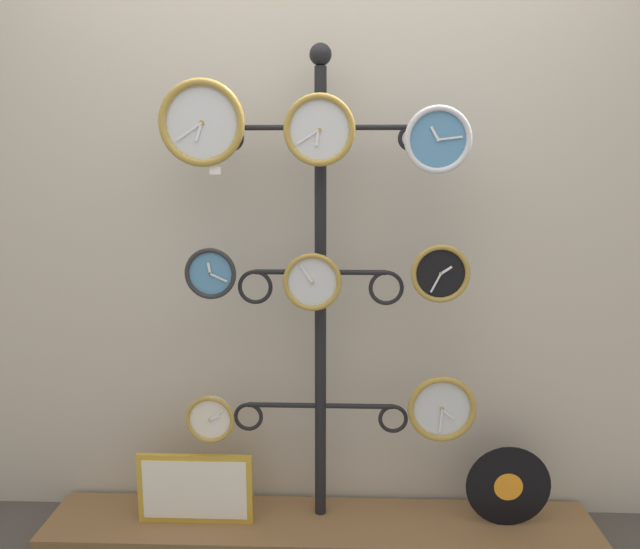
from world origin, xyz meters
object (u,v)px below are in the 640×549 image
Objects in this scene: clock_middle_right at (440,273)px; vinyl_record at (508,486)px; clock_bottom_right at (442,408)px; clock_top_right at (438,140)px; clock_top_left at (202,123)px; picture_frame at (195,489)px; clock_middle_center at (312,282)px; clock_middle_left at (211,273)px; clock_top_center at (318,130)px; display_stand at (320,378)px; clock_bottom_left at (210,419)px.

clock_middle_right reaches higher than vinyl_record.
clock_top_right is at bearing -155.80° from clock_bottom_right.
clock_top_right is at bearing -171.39° from vinyl_record.
clock_middle_right is at bearing 1.00° from clock_top_left.
picture_frame is at bearing -179.73° from clock_middle_right.
clock_middle_center is at bearing 179.59° from clock_middle_right.
clock_top_left is 0.69m from clock_middle_center.
clock_top_left is at bearing -124.86° from clock_middle_left.
clock_top_right is 0.48m from clock_middle_right.
clock_middle_right is 0.90m from vinyl_record.
clock_top_center is at bearing -3.75° from clock_middle_left.
clock_bottom_right reaches higher than vinyl_record.
display_stand is 6.16× the size of clock_top_left.
clock_bottom_right is at bearing -11.03° from display_stand.
clock_middle_left is 0.87m from picture_frame.
clock_top_right is 1.63m from picture_frame.
clock_top_center is 0.76× the size of vinyl_record.
clock_middle_right is at bearing -0.08° from clock_middle_left.
clock_middle_right is (0.03, 0.03, -0.48)m from clock_top_right.
clock_top_center reaches higher than clock_middle_left.
clock_top_left is 0.54m from clock_middle_left.
clock_bottom_left is 0.73× the size of clock_bottom_right.
clock_bottom_right is 0.57× the size of picture_frame.
vinyl_record is 1.24m from picture_frame.
vinyl_record is (1.16, 0.04, -0.28)m from clock_bottom_left.
vinyl_record is (0.28, 0.03, -0.33)m from clock_bottom_right.
display_stand is at bearing 169.41° from clock_middle_right.
clock_top_right reaches higher than clock_bottom_left.
clock_middle_right is 0.65× the size of vinyl_record.
display_stand is 8.68× the size of clock_middle_center.
display_stand reaches higher than clock_top_left.
clock_top_center reaches higher than clock_bottom_left.
clock_top_center is 0.55× the size of picture_frame.
clock_bottom_left is (-0.00, -0.00, -1.11)m from clock_top_left.
display_stand reaches higher than vinyl_record.
display_stand is 8.04× the size of clock_top_right.
clock_top_left is at bearing -179.00° from clock_middle_right.
clock_bottom_right is at bearing -174.54° from vinyl_record.
clock_top_center is at bearing -50.47° from clock_middle_center.
display_stand reaches higher than clock_top_right.
clock_middle_center is (-0.03, -0.08, 0.40)m from display_stand.
picture_frame is (-1.24, -0.02, -0.02)m from vinyl_record.
clock_top_left is 1.19× the size of clock_bottom_right.
clock_middle_center is at bearing 0.96° from picture_frame.
clock_bottom_right is at bearing -1.30° from clock_middle_center.
clock_bottom_left is (-0.86, -0.02, -0.57)m from clock_middle_right.
clock_bottom_left is at bearing -178.14° from vinyl_record.
clock_middle_center is (0.38, 0.00, -0.03)m from clock_middle_left.
clock_middle_center is 0.67m from clock_bottom_left.
display_stand is 0.96m from clock_top_center.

